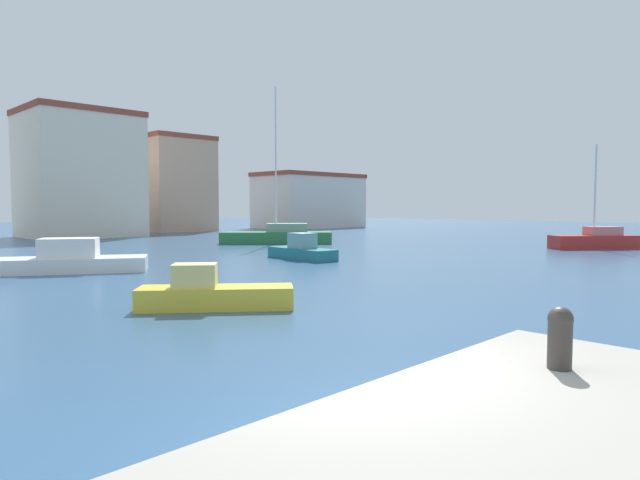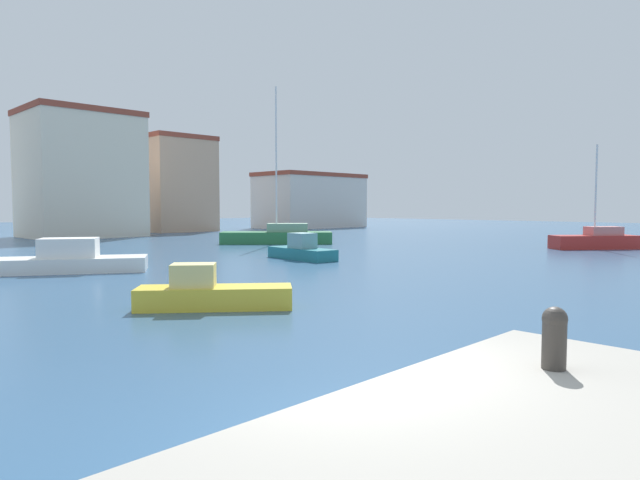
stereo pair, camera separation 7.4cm
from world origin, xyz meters
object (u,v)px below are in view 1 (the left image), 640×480
object	(u,v)px
motorboat_teal_distant_north	(302,251)
motorboat_white_inner_mooring	(65,261)
sailboat_green_distant_east	(278,236)
mooring_bollard	(560,335)
motorboat_yellow_center_channel	(213,294)
sailboat_red_outer_mooring	(595,240)

from	to	relation	value
motorboat_teal_distant_north	motorboat_white_inner_mooring	size ratio (longest dim) A/B	0.65
motorboat_white_inner_mooring	sailboat_green_distant_east	xyz separation A→B (m)	(17.78, 7.15, 0.11)
mooring_bollard	motorboat_yellow_center_channel	world-z (taller)	mooring_bollard
mooring_bollard	motorboat_white_inner_mooring	xyz separation A→B (m)	(2.98, 21.48, -0.98)
mooring_bollard	sailboat_red_outer_mooring	distance (m)	33.65
motorboat_yellow_center_channel	sailboat_green_distant_east	distance (m)	25.73
motorboat_white_inner_mooring	motorboat_yellow_center_channel	distance (m)	11.22
sailboat_red_outer_mooring	motorboat_yellow_center_channel	world-z (taller)	sailboat_red_outer_mooring
motorboat_white_inner_mooring	sailboat_red_outer_mooring	bearing A→B (deg)	-21.01
motorboat_white_inner_mooring	motorboat_yellow_center_channel	world-z (taller)	motorboat_white_inner_mooring
sailboat_red_outer_mooring	motorboat_white_inner_mooring	world-z (taller)	sailboat_red_outer_mooring
motorboat_white_inner_mooring	motorboat_yellow_center_channel	size ratio (longest dim) A/B	1.71
motorboat_teal_distant_north	motorboat_yellow_center_channel	size ratio (longest dim) A/B	1.11
sailboat_red_outer_mooring	sailboat_green_distant_east	xyz separation A→B (m)	(-11.26, 18.30, 0.01)
sailboat_green_distant_east	sailboat_red_outer_mooring	bearing A→B (deg)	-58.41
mooring_bollard	motorboat_yellow_center_channel	distance (m)	10.68
sailboat_red_outer_mooring	motorboat_white_inner_mooring	size ratio (longest dim) A/B	1.00
sailboat_red_outer_mooring	motorboat_teal_distant_north	size ratio (longest dim) A/B	1.54
motorboat_yellow_center_channel	sailboat_green_distant_east	size ratio (longest dim) A/B	0.34
motorboat_white_inner_mooring	motorboat_yellow_center_channel	xyz separation A→B (m)	(-0.24, -11.21, -0.08)
sailboat_red_outer_mooring	motorboat_teal_distant_north	bearing A→B (deg)	155.42
mooring_bollard	motorboat_teal_distant_north	bearing A→B (deg)	53.39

